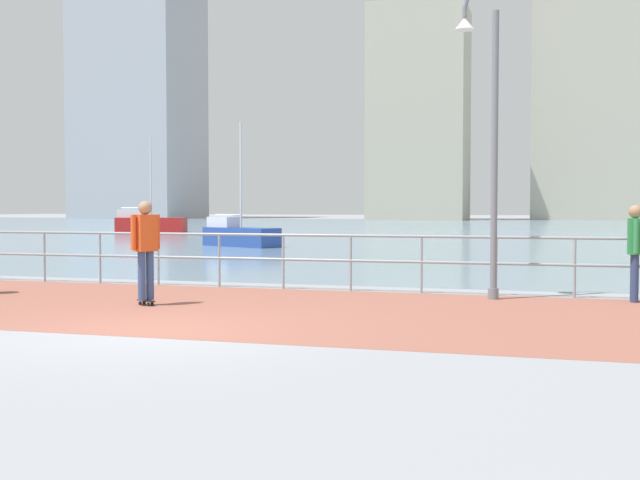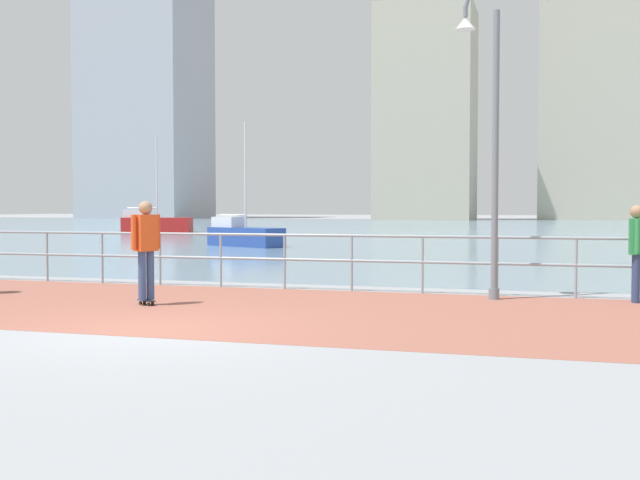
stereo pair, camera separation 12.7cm
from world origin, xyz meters
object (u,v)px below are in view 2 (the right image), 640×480
(lamppost, at_px, (487,122))
(sailboat_blue, at_px, (243,235))
(skateboarder, at_px, (146,243))
(sailboat_white, at_px, (155,223))
(bystander, at_px, (636,245))

(lamppost, relative_size, sailboat_blue, 1.10)
(lamppost, xyz_separation_m, sailboat_blue, (-11.31, 16.18, -2.67))
(lamppost, relative_size, skateboarder, 3.25)
(sailboat_white, bearing_deg, skateboarder, -61.53)
(skateboarder, xyz_separation_m, bystander, (7.96, 2.77, -0.06))
(lamppost, xyz_separation_m, sailboat_white, (-23.88, 31.54, -2.57))
(lamppost, bearing_deg, sailboat_blue, 124.96)
(bystander, bearing_deg, lamppost, -174.08)
(lamppost, bearing_deg, skateboarder, -155.13)
(sailboat_blue, bearing_deg, bystander, -48.96)
(lamppost, height_order, sailboat_white, sailboat_white)
(skateboarder, bearing_deg, lamppost, 24.87)
(bystander, bearing_deg, skateboarder, -160.78)
(sailboat_white, bearing_deg, lamppost, -52.87)
(bystander, bearing_deg, sailboat_white, 130.20)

